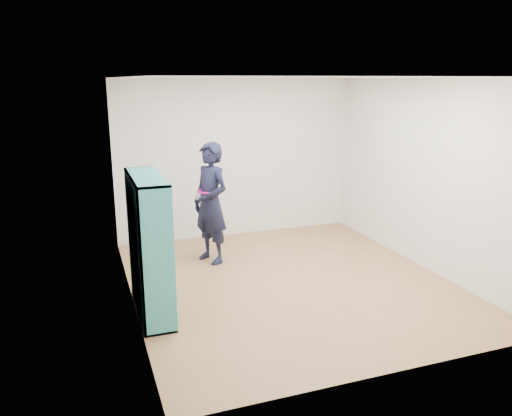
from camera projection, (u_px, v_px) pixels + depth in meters
name	position (u px, v px, depth m)	size (l,w,h in m)	color
floor	(289.00, 282.00, 6.55)	(4.50, 4.50, 0.00)	olive
ceiling	(293.00, 77.00, 5.90)	(4.50, 4.50, 0.00)	white
wall_left	(127.00, 197.00, 5.57)	(0.02, 4.50, 2.60)	silver
wall_right	(424.00, 175.00, 6.88)	(0.02, 4.50, 2.60)	silver
wall_back	(237.00, 159.00, 8.28)	(4.00, 0.02, 2.60)	silver
wall_front	(399.00, 237.00, 4.18)	(4.00, 0.02, 2.60)	silver
bookshelf	(147.00, 248.00, 5.51)	(0.35, 1.19, 1.58)	teal
person	(211.00, 203.00, 7.09)	(0.64, 0.75, 1.74)	black
smartphone	(199.00, 196.00, 7.02)	(0.07, 0.08, 0.13)	silver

